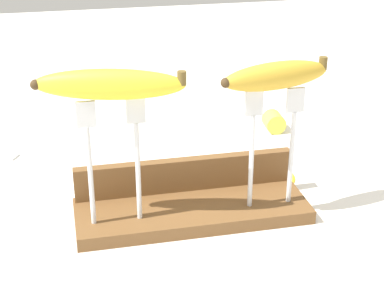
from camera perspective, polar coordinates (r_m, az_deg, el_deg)
The scene contains 9 objects.
ground_plane at distance 0.94m, azimuth 0.00°, elevation -6.69°, with size 3.00×3.00×0.00m, color silver.
wooden_board at distance 0.94m, azimuth 0.00°, elevation -6.15°, with size 0.35×0.12×0.02m, color brown.
board_backstop at distance 0.97m, azimuth -0.66°, elevation -2.78°, with size 0.34×0.02×0.05m, color brown.
fork_stand_left at distance 0.85m, azimuth -7.23°, elevation -0.60°, with size 0.09×0.01×0.18m.
fork_stand_right at distance 0.90m, azimuth 7.39°, elevation 0.62°, with size 0.09×0.01×0.18m.
banana_raised_left at distance 0.82m, azimuth -7.58°, elevation 5.44°, with size 0.20×0.08×0.04m.
banana_raised_right at distance 0.86m, azimuth 7.71°, elevation 6.22°, with size 0.17×0.06×0.04m.
banana_chunk_near at distance 1.24m, azimuth 7.49°, elevation 2.05°, with size 0.04×0.05×0.04m.
wire_coil at distance 1.06m, azimuth 6.63°, elevation -2.93°, with size 0.10×0.10×0.01m, color gold.
Camera 1 is at (-0.17, -0.79, 0.49)m, focal length 58.30 mm.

